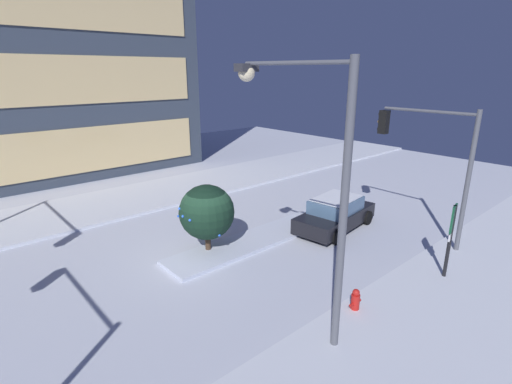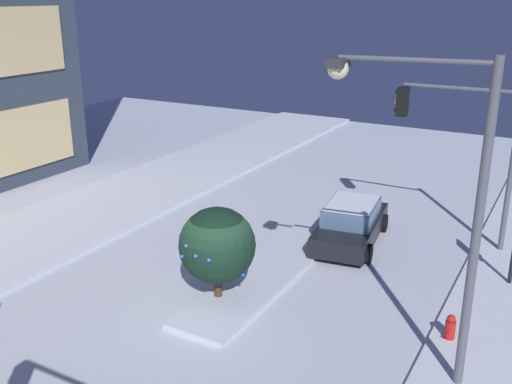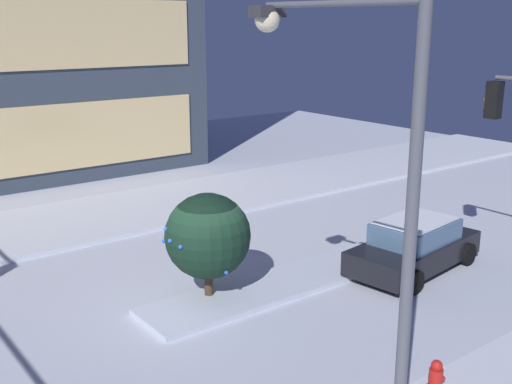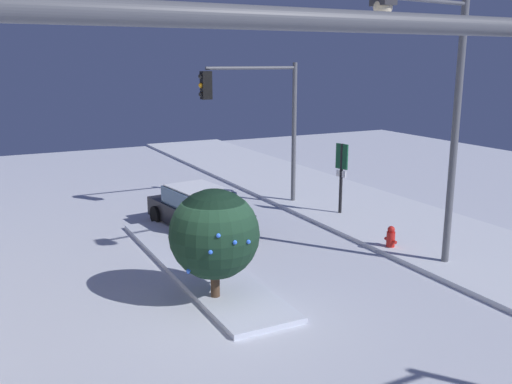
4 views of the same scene
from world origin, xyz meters
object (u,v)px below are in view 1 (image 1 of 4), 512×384
(traffic_light_corner_near_right, at_px, (428,149))
(street_lamp_arched, at_px, (311,164))
(decorated_tree_median, at_px, (207,212))
(fire_hydrant, at_px, (355,301))
(car_near, at_px, (335,214))
(parking_info_sign, at_px, (451,233))

(traffic_light_corner_near_right, height_order, street_lamp_arched, street_lamp_arched)
(decorated_tree_median, bearing_deg, fire_hydrant, -81.05)
(decorated_tree_median, bearing_deg, street_lamp_arched, -98.25)
(traffic_light_corner_near_right, bearing_deg, decorated_tree_median, 56.30)
(street_lamp_arched, bearing_deg, traffic_light_corner_near_right, -91.25)
(car_near, relative_size, fire_hydrant, 5.85)
(street_lamp_arched, distance_m, fire_hydrant, 4.79)
(parking_info_sign, xyz_separation_m, decorated_tree_median, (-4.93, 7.17, -0.05))
(traffic_light_corner_near_right, distance_m, fire_hydrant, 7.44)
(car_near, relative_size, decorated_tree_median, 1.66)
(traffic_light_corner_near_right, relative_size, decorated_tree_median, 2.02)
(car_near, xyz_separation_m, street_lamp_arched, (-6.61, -4.01, 4.08))
(street_lamp_arched, bearing_deg, parking_info_sign, -110.55)
(car_near, height_order, fire_hydrant, car_near)
(fire_hydrant, height_order, parking_info_sign, parking_info_sign)
(traffic_light_corner_near_right, distance_m, street_lamp_arched, 8.32)
(car_near, bearing_deg, traffic_light_corner_near_right, -69.99)
(street_lamp_arched, distance_m, parking_info_sign, 6.66)
(traffic_light_corner_near_right, xyz_separation_m, parking_info_sign, (-2.45, -2.24, -2.18))
(traffic_light_corner_near_right, height_order, fire_hydrant, traffic_light_corner_near_right)
(traffic_light_corner_near_right, height_order, parking_info_sign, traffic_light_corner_near_right)
(street_lamp_arched, bearing_deg, car_near, -66.35)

